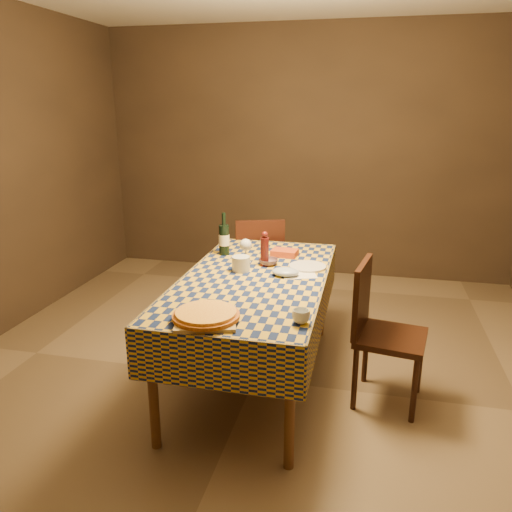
{
  "coord_description": "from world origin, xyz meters",
  "views": [
    {
      "loc": [
        0.71,
        -3.05,
        1.86
      ],
      "look_at": [
        0.0,
        0.05,
        0.9
      ],
      "focal_mm": 35.0,
      "sensor_mm": 36.0,
      "label": 1
    }
  ],
  "objects_px": {
    "pizza": "(206,314)",
    "bowl": "(268,262)",
    "white_plate": "(308,266)",
    "wine_bottle": "(224,239)",
    "dining_table": "(254,288)",
    "cutting_board": "(206,319)",
    "chair_far": "(259,262)",
    "chair_right": "(378,325)"
  },
  "relations": [
    {
      "from": "pizza",
      "to": "bowl",
      "type": "distance_m",
      "value": 1.03
    },
    {
      "from": "white_plate",
      "to": "wine_bottle",
      "type": "bearing_deg",
      "value": 164.7
    },
    {
      "from": "dining_table",
      "to": "pizza",
      "type": "distance_m",
      "value": 0.76
    },
    {
      "from": "white_plate",
      "to": "bowl",
      "type": "bearing_deg",
      "value": 179.93
    },
    {
      "from": "dining_table",
      "to": "cutting_board",
      "type": "height_order",
      "value": "cutting_board"
    },
    {
      "from": "dining_table",
      "to": "bowl",
      "type": "distance_m",
      "value": 0.3
    },
    {
      "from": "bowl",
      "to": "white_plate",
      "type": "distance_m",
      "value": 0.28
    },
    {
      "from": "chair_far",
      "to": "bowl",
      "type": "bearing_deg",
      "value": -72.73
    },
    {
      "from": "chair_far",
      "to": "chair_right",
      "type": "xyz_separation_m",
      "value": [
        1.03,
        -1.12,
        0.0
      ]
    },
    {
      "from": "dining_table",
      "to": "chair_right",
      "type": "xyz_separation_m",
      "value": [
        0.82,
        -0.04,
        -0.17
      ]
    },
    {
      "from": "cutting_board",
      "to": "white_plate",
      "type": "relative_size",
      "value": 1.21
    },
    {
      "from": "bowl",
      "to": "chair_far",
      "type": "bearing_deg",
      "value": 107.27
    },
    {
      "from": "cutting_board",
      "to": "chair_far",
      "type": "height_order",
      "value": "chair_far"
    },
    {
      "from": "pizza",
      "to": "chair_far",
      "type": "relative_size",
      "value": 0.39
    },
    {
      "from": "chair_right",
      "to": "pizza",
      "type": "bearing_deg",
      "value": -142.41
    },
    {
      "from": "chair_right",
      "to": "dining_table",
      "type": "bearing_deg",
      "value": 177.01
    },
    {
      "from": "white_plate",
      "to": "chair_right",
      "type": "relative_size",
      "value": 0.28
    },
    {
      "from": "chair_far",
      "to": "chair_right",
      "type": "height_order",
      "value": "same"
    },
    {
      "from": "wine_bottle",
      "to": "chair_far",
      "type": "relative_size",
      "value": 0.35
    },
    {
      "from": "cutting_board",
      "to": "bowl",
      "type": "height_order",
      "value": "bowl"
    },
    {
      "from": "wine_bottle",
      "to": "cutting_board",
      "type": "bearing_deg",
      "value": -78.15
    },
    {
      "from": "bowl",
      "to": "wine_bottle",
      "type": "xyz_separation_m",
      "value": [
        -0.38,
        0.18,
        0.1
      ]
    },
    {
      "from": "chair_right",
      "to": "wine_bottle",
      "type": "bearing_deg",
      "value": 156.67
    },
    {
      "from": "dining_table",
      "to": "white_plate",
      "type": "height_order",
      "value": "white_plate"
    },
    {
      "from": "pizza",
      "to": "white_plate",
      "type": "distance_m",
      "value": 1.1
    },
    {
      "from": "wine_bottle",
      "to": "chair_right",
      "type": "height_order",
      "value": "wine_bottle"
    },
    {
      "from": "cutting_board",
      "to": "chair_far",
      "type": "bearing_deg",
      "value": 93.84
    },
    {
      "from": "bowl",
      "to": "chair_far",
      "type": "height_order",
      "value": "chair_far"
    },
    {
      "from": "dining_table",
      "to": "bowl",
      "type": "relative_size",
      "value": 13.44
    },
    {
      "from": "pizza",
      "to": "wine_bottle",
      "type": "xyz_separation_m",
      "value": [
        -0.25,
        1.2,
        0.08
      ]
    },
    {
      "from": "cutting_board",
      "to": "chair_right",
      "type": "xyz_separation_m",
      "value": [
        0.91,
        0.7,
        -0.26
      ]
    },
    {
      "from": "cutting_board",
      "to": "chair_far",
      "type": "relative_size",
      "value": 0.34
    },
    {
      "from": "cutting_board",
      "to": "chair_far",
      "type": "xyz_separation_m",
      "value": [
        -0.12,
        1.82,
        -0.26
      ]
    },
    {
      "from": "wine_bottle",
      "to": "white_plate",
      "type": "relative_size",
      "value": 1.24
    },
    {
      "from": "pizza",
      "to": "chair_right",
      "type": "relative_size",
      "value": 0.39
    },
    {
      "from": "bowl",
      "to": "white_plate",
      "type": "xyz_separation_m",
      "value": [
        0.28,
        -0.0,
        -0.01
      ]
    },
    {
      "from": "pizza",
      "to": "bowl",
      "type": "height_order",
      "value": "pizza"
    },
    {
      "from": "white_plate",
      "to": "chair_right",
      "type": "distance_m",
      "value": 0.65
    },
    {
      "from": "cutting_board",
      "to": "pizza",
      "type": "bearing_deg",
      "value": -82.87
    },
    {
      "from": "dining_table",
      "to": "chair_far",
      "type": "height_order",
      "value": "chair_far"
    },
    {
      "from": "dining_table",
      "to": "chair_right",
      "type": "bearing_deg",
      "value": -2.99
    },
    {
      "from": "cutting_board",
      "to": "bowl",
      "type": "xyz_separation_m",
      "value": [
        0.13,
        1.02,
        0.01
      ]
    }
  ]
}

